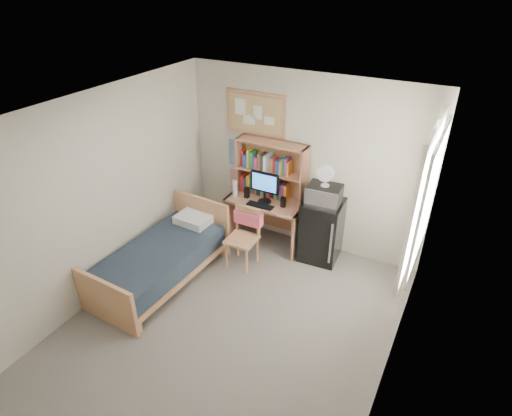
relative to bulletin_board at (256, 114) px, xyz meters
The scene contains 26 objects.
floor 2.95m from the bulletin_board, 69.48° to the right, with size 3.60×4.20×0.02m, color gray.
ceiling 2.33m from the bulletin_board, 69.48° to the right, with size 3.60×4.20×0.02m, color white.
wall_back 1.00m from the bulletin_board, ahead, with size 3.60×0.04×2.60m, color beige.
wall_front 4.30m from the bulletin_board, 79.44° to the right, with size 3.60×0.04×2.60m, color beige.
wall_left 2.40m from the bulletin_board, 116.08° to the right, with size 0.04×4.20×2.60m, color beige.
wall_right 3.37m from the bulletin_board, 38.93° to the right, with size 0.04×4.20×2.60m, color beige.
window_unit 2.70m from the bulletin_board, 19.26° to the right, with size 0.10×1.40×1.70m, color white.
curtain_left 2.83m from the bulletin_board, 27.19° to the right, with size 0.04×0.55×1.70m, color silver.
curtain_right 2.57m from the bulletin_board, 10.96° to the right, with size 0.04×0.55×1.70m, color silver.
bulletin_board is the anchor object (origin of this frame).
poster_wave 0.74m from the bulletin_board, behind, with size 0.30×0.01×0.42m, color #26599B.
poster_japan 1.18m from the bulletin_board, behind, with size 0.28×0.01×0.36m, color #D22546.
desk 1.62m from the bulletin_board, 41.00° to the right, with size 1.17×0.59×0.73m, color tan.
desk_chair 1.81m from the bulletin_board, 72.60° to the right, with size 0.44×0.44×0.88m, color tan.
mini_fridge 1.92m from the bulletin_board, 12.67° to the right, with size 0.54×0.54×0.92m, color black.
bed 2.50m from the bulletin_board, 105.51° to the right, with size 0.93×1.86×0.51m, color #1A2430.
hutch 0.84m from the bulletin_board, 23.34° to the right, with size 1.06×0.27×0.87m, color tan.
monitor 1.07m from the bulletin_board, 46.24° to the right, with size 0.44×0.03×0.47m, color black.
keyboard 1.32m from the bulletin_board, 55.44° to the right, with size 0.40×0.13×0.02m, color black.
speaker_left 1.16m from the bulletin_board, 83.27° to the right, with size 0.07×0.07×0.17m, color black.
speaker_right 1.33m from the bulletin_board, 29.04° to the right, with size 0.06×0.06×0.15m, color black.
water_bottle 1.14m from the bulletin_board, 109.04° to the right, with size 0.08×0.08×0.26m, color white.
hoodie 1.50m from the bulletin_board, 68.66° to the right, with size 0.41×0.13×0.20m, color #F85E76.
microwave 1.53m from the bulletin_board, 13.54° to the right, with size 0.45×0.34×0.26m, color #B8B7BC.
desk_fan 1.39m from the bulletin_board, 13.54° to the right, with size 0.23×0.23×0.29m, color white.
pillow 1.77m from the bulletin_board, 113.92° to the right, with size 0.49×0.34×0.12m, color white.
Camera 1 is at (2.05, -3.20, 3.81)m, focal length 30.00 mm.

